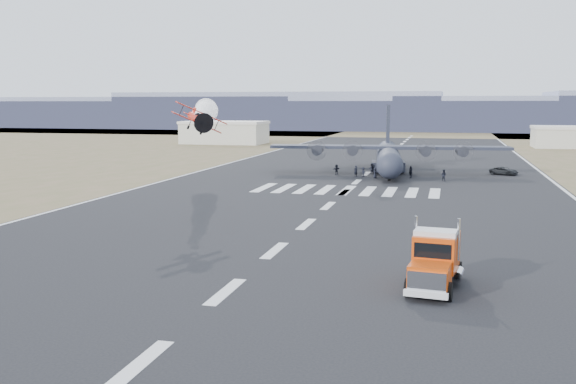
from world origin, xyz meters
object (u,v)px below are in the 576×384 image
at_px(hangar_right, 572,137).
at_px(crew_e, 375,173).
at_px(crew_b, 371,169).
at_px(support_vehicle, 504,171).
at_px(crew_g, 356,171).
at_px(crew_d, 411,172).
at_px(aerobatic_biplane, 197,118).
at_px(hangar_left, 225,132).
at_px(transport_aircraft, 388,155).
at_px(crew_c, 363,172).
at_px(crew_f, 337,169).
at_px(crew_a, 411,171).
at_px(crew_h, 444,175).
at_px(semi_truck, 435,259).

bearing_deg(hangar_right, crew_e, -117.39).
distance_m(crew_b, crew_e, 6.03).
distance_m(support_vehicle, crew_g, 25.73).
bearing_deg(hangar_right, crew_d, -114.75).
distance_m(aerobatic_biplane, crew_e, 44.91).
relative_size(hangar_left, crew_g, 12.97).
bearing_deg(aerobatic_biplane, crew_e, 52.44).
relative_size(transport_aircraft, crew_e, 23.56).
relative_size(hangar_right, crew_e, 11.82).
bearing_deg(aerobatic_biplane, crew_g, 57.10).
relative_size(crew_c, crew_f, 0.92).
xyz_separation_m(transport_aircraft, crew_g, (-4.55, -8.07, -2.09)).
bearing_deg(transport_aircraft, crew_c, -119.09).
distance_m(crew_a, crew_d, 3.67).
distance_m(support_vehicle, crew_b, 22.49).
xyz_separation_m(hangar_left, crew_f, (47.21, -75.55, -2.54)).
relative_size(aerobatic_biplane, crew_h, 2.93).
distance_m(hangar_left, crew_c, 93.84).
bearing_deg(crew_c, hangar_right, 98.46).
height_order(support_vehicle, crew_d, crew_d).
bearing_deg(transport_aircraft, crew_h, -53.77).
relative_size(hangar_left, aerobatic_biplane, 4.60).
height_order(hangar_right, transport_aircraft, transport_aircraft).
relative_size(hangar_right, crew_f, 11.85).
xyz_separation_m(hangar_right, crew_b, (-45.10, -78.66, -2.08)).
bearing_deg(semi_truck, crew_h, 96.41).
bearing_deg(crew_d, crew_c, -75.25).
distance_m(aerobatic_biplane, crew_g, 45.32).
relative_size(crew_d, crew_f, 1.08).
xyz_separation_m(crew_a, crew_f, (-12.36, -1.36, 0.07)).
xyz_separation_m(aerobatic_biplane, support_vehicle, (34.32, 52.32, -9.85)).
bearing_deg(crew_f, crew_d, 116.06).
bearing_deg(crew_b, support_vehicle, 173.65).
relative_size(hangar_left, crew_h, 13.48).
xyz_separation_m(support_vehicle, crew_e, (-20.68, -10.63, 0.21)).
bearing_deg(crew_d, crew_b, -107.77).
distance_m(hangar_left, crew_e, 96.29).
height_order(support_vehicle, crew_c, crew_c).
relative_size(aerobatic_biplane, crew_c, 3.34).
height_order(crew_e, crew_h, crew_h).
distance_m(hangar_right, semi_truck, 149.30).
distance_m(hangar_left, hangar_right, 98.13).
xyz_separation_m(crew_e, crew_h, (10.79, -1.00, 0.04)).
height_order(transport_aircraft, crew_a, transport_aircraft).
height_order(transport_aircraft, crew_b, transport_aircraft).
bearing_deg(crew_e, crew_c, 58.47).
bearing_deg(semi_truck, hangar_left, 121.19).
relative_size(hangar_right, crew_d, 11.00).
xyz_separation_m(aerobatic_biplane, crew_a, (19.00, 47.06, -9.71)).
height_order(crew_d, crew_e, crew_d).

